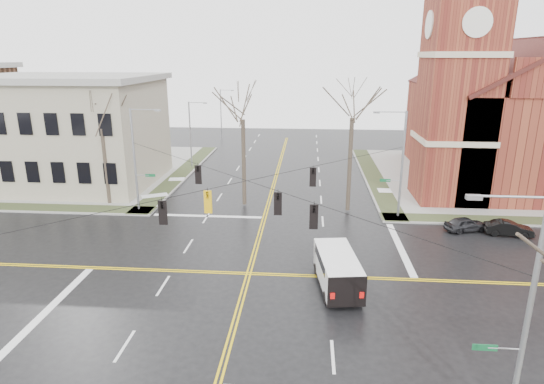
# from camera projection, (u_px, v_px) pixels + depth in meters

# --- Properties ---
(ground) EXTENTS (120.00, 120.00, 0.00)m
(ground) POSITION_uv_depth(u_px,v_px,m) (249.00, 274.00, 29.20)
(ground) COLOR black
(ground) RESTS_ON ground
(sidewalks) EXTENTS (80.00, 80.00, 0.17)m
(sidewalks) POSITION_uv_depth(u_px,v_px,m) (249.00, 272.00, 29.18)
(sidewalks) COLOR gray
(sidewalks) RESTS_ON ground
(road_markings) EXTENTS (100.00, 100.00, 0.01)m
(road_markings) POSITION_uv_depth(u_px,v_px,m) (249.00, 273.00, 29.20)
(road_markings) COLOR gold
(road_markings) RESTS_ON ground
(church) EXTENTS (24.28, 27.48, 27.50)m
(church) POSITION_uv_depth(u_px,v_px,m) (507.00, 104.00, 48.49)
(church) COLOR maroon
(church) RESTS_ON ground
(civic_building_a) EXTENTS (18.00, 14.00, 11.00)m
(civic_building_a) POSITION_uv_depth(u_px,v_px,m) (68.00, 133.00, 48.38)
(civic_building_a) COLOR gray
(civic_building_a) RESTS_ON ground
(signal_pole_ne) EXTENTS (2.75, 0.22, 9.00)m
(signal_pole_ne) POSITION_uv_depth(u_px,v_px,m) (400.00, 162.00, 37.86)
(signal_pole_ne) COLOR gray
(signal_pole_ne) RESTS_ON ground
(signal_pole_nw) EXTENTS (2.75, 0.22, 9.00)m
(signal_pole_nw) POSITION_uv_depth(u_px,v_px,m) (136.00, 157.00, 39.61)
(signal_pole_nw) COLOR gray
(signal_pole_nw) RESTS_ON ground
(signal_pole_se) EXTENTS (2.75, 0.22, 9.00)m
(signal_pole_se) POSITION_uv_depth(u_px,v_px,m) (524.00, 309.00, 15.92)
(signal_pole_se) COLOR gray
(signal_pole_se) RESTS_ON ground
(span_wires) EXTENTS (23.02, 23.02, 0.03)m
(span_wires) POSITION_uv_depth(u_px,v_px,m) (247.00, 181.00, 27.40)
(span_wires) COLOR black
(span_wires) RESTS_ON ground
(traffic_signals) EXTENTS (8.21, 8.26, 1.30)m
(traffic_signals) POSITION_uv_depth(u_px,v_px,m) (246.00, 196.00, 26.98)
(traffic_signals) COLOR black
(traffic_signals) RESTS_ON ground
(streetlight_north_a) EXTENTS (2.30, 0.20, 8.00)m
(streetlight_north_a) POSITION_uv_depth(u_px,v_px,m) (191.00, 132.00, 55.44)
(streetlight_north_a) COLOR gray
(streetlight_north_a) RESTS_ON ground
(streetlight_north_b) EXTENTS (2.30, 0.20, 8.00)m
(streetlight_north_b) POSITION_uv_depth(u_px,v_px,m) (222.00, 112.00, 74.51)
(streetlight_north_b) COLOR gray
(streetlight_north_b) RESTS_ON ground
(cargo_van) EXTENTS (2.87, 5.75, 2.10)m
(cargo_van) POSITION_uv_depth(u_px,v_px,m) (337.00, 267.00, 27.33)
(cargo_van) COLOR white
(cargo_van) RESTS_ON ground
(parked_car_a) EXTENTS (3.63, 2.29, 1.15)m
(parked_car_a) POSITION_uv_depth(u_px,v_px,m) (466.00, 224.00, 36.10)
(parked_car_a) COLOR black
(parked_car_a) RESTS_ON ground
(parked_car_b) EXTENTS (3.65, 1.73, 1.16)m
(parked_car_b) POSITION_uv_depth(u_px,v_px,m) (509.00, 228.00, 35.21)
(parked_car_b) COLOR black
(parked_car_b) RESTS_ON ground
(tree_nw_far) EXTENTS (4.00, 4.00, 10.48)m
(tree_nw_far) POSITION_uv_depth(u_px,v_px,m) (101.00, 123.00, 40.57)
(tree_nw_far) COLOR #31271F
(tree_nw_far) RESTS_ON ground
(tree_nw_near) EXTENTS (4.00, 4.00, 11.78)m
(tree_nw_near) POSITION_uv_depth(u_px,v_px,m) (243.00, 114.00, 39.88)
(tree_nw_near) COLOR #31271F
(tree_nw_near) RESTS_ON ground
(tree_ne) EXTENTS (4.00, 4.00, 12.33)m
(tree_ne) POSITION_uv_depth(u_px,v_px,m) (352.00, 111.00, 38.19)
(tree_ne) COLOR #31271F
(tree_ne) RESTS_ON ground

